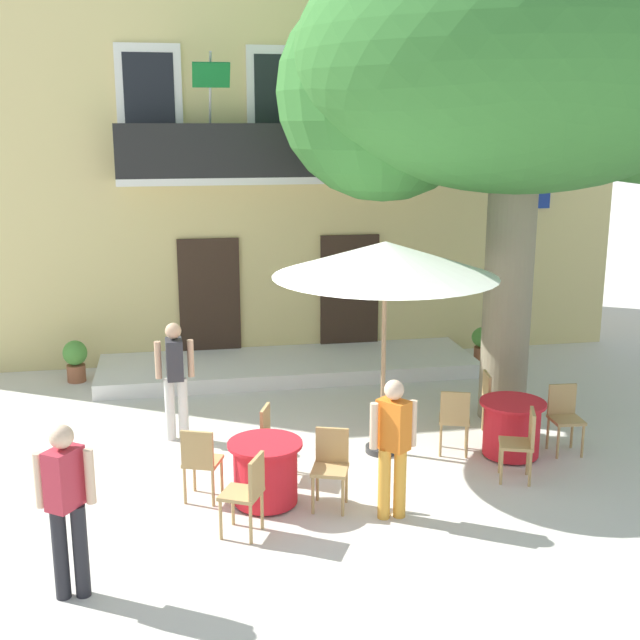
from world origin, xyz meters
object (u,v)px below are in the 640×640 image
cafe_chair_middle_2 (274,436)px  cafe_chair_middle_1 (331,462)px  pedestrian_by_tree (393,441)px  cafe_table_near_tree (512,428)px  plane_tree (512,67)px  pedestrian_near_entrance (67,501)px  ground_planter_left (75,359)px  cafe_chair_middle_3 (201,459)px  cafe_chair_near_tree_0 (523,440)px  cafe_chair_middle_0 (248,490)px  cafe_umbrella (385,260)px  cafe_chair_near_tree_3 (454,417)px  cafe_chair_near_tree_2 (493,399)px  cafe_chair_near_tree_1 (564,414)px  ground_planter_right (484,343)px  cafe_table_middle (265,472)px  pedestrian_mid_plaza (175,374)px

cafe_chair_middle_2 → cafe_chair_middle_1: bearing=-58.9°
pedestrian_by_tree → cafe_table_near_tree: bearing=34.5°
plane_tree → pedestrian_near_entrance: plane_tree is taller
ground_planter_left → pedestrian_by_tree: bearing=-55.2°
cafe_chair_middle_1 → cafe_chair_middle_3: same height
cafe_chair_near_tree_0 → cafe_chair_middle_1: size_ratio=1.00×
ground_planter_left → cafe_chair_middle_0: bearing=-67.9°
cafe_table_near_tree → cafe_umbrella: bearing=165.0°
cafe_chair_middle_0 → plane_tree: bearing=36.7°
cafe_chair_near_tree_0 → cafe_chair_near_tree_3: 1.06m
cafe_chair_near_tree_2 → cafe_umbrella: (-1.69, -0.31, 2.08)m
cafe_chair_near_tree_1 → cafe_chair_middle_2: bearing=-178.6°
cafe_chair_near_tree_0 → ground_planter_right: size_ratio=1.37×
cafe_chair_near_tree_2 → ground_planter_left: (-6.05, 3.60, -0.13)m
plane_tree → ground_planter_right: (0.88, 2.67, -4.68)m
cafe_table_middle → cafe_chair_near_tree_0: bearing=1.2°
pedestrian_near_entrance → cafe_chair_near_tree_0: bearing=17.5°
cafe_chair_near_tree_3 → cafe_table_middle: bearing=-159.6°
cafe_table_near_tree → cafe_chair_near_tree_3: (-0.73, 0.18, 0.14)m
cafe_table_near_tree → pedestrian_by_tree: pedestrian_by_tree is taller
cafe_chair_near_tree_2 → cafe_umbrella: 2.70m
cafe_chair_near_tree_2 → ground_planter_right: 3.63m
pedestrian_by_tree → cafe_chair_near_tree_3: bearing=50.6°
ground_planter_right → pedestrian_mid_plaza: size_ratio=0.40×
cafe_chair_near_tree_2 → cafe_chair_middle_2: same height
cafe_chair_middle_2 → cafe_chair_near_tree_0: bearing=-12.6°
cafe_umbrella → cafe_table_middle: bearing=-144.2°
cafe_table_middle → cafe_chair_middle_3: size_ratio=0.95×
cafe_chair_near_tree_1 → cafe_chair_near_tree_2: bearing=134.4°
cafe_table_middle → cafe_chair_middle_2: 0.77m
cafe_chair_middle_1 → cafe_chair_middle_2: same height
cafe_table_middle → ground_planter_left: (-2.64, 5.15, 0.01)m
ground_planter_right → cafe_umbrella: bearing=-127.9°
cafe_chair_middle_1 → cafe_umbrella: cafe_umbrella is taller
cafe_chair_near_tree_1 → cafe_chair_middle_0: bearing=-160.8°
plane_tree → pedestrian_by_tree: (-2.40, -2.88, -4.15)m
cafe_chair_near_tree_3 → cafe_chair_middle_3: same height
cafe_chair_near_tree_2 → pedestrian_near_entrance: pedestrian_near_entrance is taller
cafe_chair_near_tree_0 → cafe_chair_near_tree_2: same height
cafe_table_near_tree → plane_tree: bearing=75.7°
cafe_chair_middle_2 → pedestrian_mid_plaza: 1.92m
cafe_table_near_tree → cafe_chair_middle_3: 4.13m
cafe_chair_middle_1 → cafe_chair_middle_2: (-0.54, 0.90, 0.00)m
cafe_chair_near_tree_3 → cafe_umbrella: size_ratio=0.31×
cafe_umbrella → ground_planter_right: size_ratio=4.37×
cafe_chair_near_tree_0 → ground_planter_right: bearing=73.6°
cafe_chair_near_tree_2 → cafe_chair_near_tree_3: bearing=-143.6°
cafe_chair_near_tree_3 → pedestrian_near_entrance: size_ratio=0.53×
cafe_chair_middle_0 → pedestrian_by_tree: bearing=4.2°
cafe_chair_near_tree_1 → cafe_umbrella: size_ratio=0.31×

